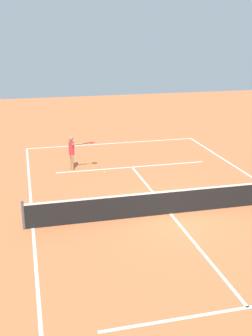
# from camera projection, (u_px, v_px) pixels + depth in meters

# --- Properties ---
(ground_plane) EXTENTS (60.00, 60.00, 0.00)m
(ground_plane) POSITION_uv_depth(u_px,v_px,m) (170.00, 214.00, 16.18)
(ground_plane) COLOR #C66B3D
(court_lines) EXTENTS (10.47, 21.52, 0.01)m
(court_lines) POSITION_uv_depth(u_px,v_px,m) (170.00, 214.00, 16.18)
(court_lines) COLOR white
(court_lines) RESTS_ON ground
(tennis_net) EXTENTS (11.07, 0.10, 1.07)m
(tennis_net) POSITION_uv_depth(u_px,v_px,m) (171.00, 202.00, 16.02)
(tennis_net) COLOR #4C4C51
(tennis_net) RESTS_ON ground
(player_serving) EXTENTS (1.31, 0.46, 1.73)m
(player_serving) POSITION_uv_depth(u_px,v_px,m) (73.00, 150.00, 20.91)
(player_serving) COLOR #9E704C
(player_serving) RESTS_ON ground
(tennis_ball) EXTENTS (0.07, 0.07, 0.07)m
(tennis_ball) POSITION_uv_depth(u_px,v_px,m) (104.00, 172.00, 20.76)
(tennis_ball) COLOR #CCE033
(tennis_ball) RESTS_ON ground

